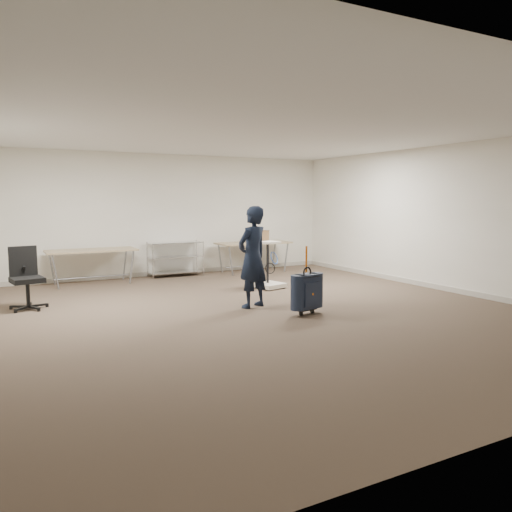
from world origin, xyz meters
TOP-DOWN VIEW (x-y plane):
  - ground at (0.00, 0.00)m, footprint 9.00×9.00m
  - room_shell at (0.00, 1.38)m, footprint 8.00×9.00m
  - folding_table_left at (-1.90, 3.95)m, footprint 1.80×0.75m
  - folding_table_right at (1.90, 3.95)m, footprint 1.80×0.75m
  - wire_shelf at (0.00, 4.20)m, footprint 1.22×0.47m
  - person at (0.01, 0.40)m, footprint 0.71×0.58m
  - suitcase at (0.50, -0.47)m, footprint 0.42×0.29m
  - office_chair at (-3.26, 2.01)m, footprint 0.61×0.61m
  - equipment_cart at (1.13, 1.81)m, footprint 0.62×0.62m
  - cardboard_box at (2.06, 3.93)m, footprint 0.39×0.29m

SIDE VIEW (x-z plane):
  - ground at x=0.00m, z-range 0.00..0.00m
  - room_shell at x=0.00m, z-range -4.45..4.55m
  - equipment_cart at x=1.13m, z-range -0.22..0.72m
  - office_chair at x=-3.26m, z-range -0.20..0.81m
  - suitcase at x=0.50m, z-range -0.17..0.89m
  - wire_shelf at x=0.00m, z-range 0.04..0.84m
  - folding_table_left at x=-1.90m, z-range 0.31..1.04m
  - folding_table_right at x=1.90m, z-range 0.31..1.04m
  - person at x=0.01m, z-range 0.00..1.66m
  - cardboard_box at x=2.06m, z-range 0.73..1.01m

